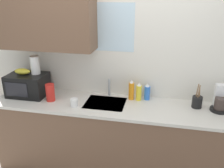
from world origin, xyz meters
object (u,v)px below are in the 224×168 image
Objects in this scene: coffee_maker at (220,101)px; mug_white at (74,103)px; dish_soap_bottle_yellow at (139,92)px; utensil_crock at (197,102)px; banana_bunch at (22,71)px; dish_soap_bottle_blue at (147,92)px; paper_towel_roll at (35,65)px; dish_soap_bottle_orange at (131,90)px; microwave at (28,85)px; cereal_canister at (50,92)px.

mug_white is at bearing -171.05° from coffee_maker.
coffee_maker is at bearing 8.95° from mug_white.
dish_soap_bottle_yellow is 0.76m from mug_white.
utensil_crock reaches higher than mug_white.
banana_bunch is 2.11× the size of mug_white.
coffee_maker is 1.39× the size of dish_soap_bottle_blue.
utensil_crock is (1.91, 0.02, -0.31)m from paper_towel_roll.
coffee_maker is 1.14× the size of dish_soap_bottle_orange.
coffee_maker reaches higher than microwave.
utensil_crock reaches higher than dish_soap_bottle_orange.
dish_soap_bottle_blue is at bearing 24.61° from mug_white.
dish_soap_bottle_blue is 0.87m from mug_white.
mug_white is at bearing -14.85° from banana_bunch.
dish_soap_bottle_yellow is (1.41, 0.13, -0.20)m from banana_bunch.
utensil_crock reaches higher than cereal_canister.
dish_soap_bottle_blue is (1.45, 0.17, -0.04)m from microwave.
microwave is 4.84× the size of mug_white.
banana_bunch is at bearing -174.10° from dish_soap_bottle_orange.
dish_soap_bottle_blue is at bearing 171.97° from coffee_maker.
banana_bunch reaches higher than microwave.
coffee_maker is at bearing -4.65° from dish_soap_bottle_yellow.
coffee_maker is 0.23m from utensil_crock.
dish_soap_bottle_orange is at bearing 174.92° from utensil_crock.
utensil_crock is (0.56, -0.10, -0.02)m from dish_soap_bottle_blue.
microwave is at bearing -1.80° from banana_bunch.
mug_white is 0.33× the size of utensil_crock.
paper_towel_roll reaches higher than coffee_maker.
dish_soap_bottle_orange is at bearing 28.52° from mug_white.
microwave reaches higher than dish_soap_bottle_orange.
utensil_crock reaches higher than microwave.
cereal_canister is at bearing -16.13° from microwave.
coffee_maker reaches higher than dish_soap_bottle_blue.
paper_towel_roll is at bearing -179.41° from utensil_crock.
utensil_crock is at bearing 5.80° from cereal_canister.
paper_towel_roll is 1.01× the size of dish_soap_bottle_yellow.
coffee_maker is at bearing 0.22° from paper_towel_roll.
coffee_maker is at bearing 1.46° from banana_bunch.
utensil_crock is at bearing 2.03° from microwave.
dish_soap_bottle_yellow is at bearing 12.77° from cereal_canister.
dish_soap_bottle_blue is (0.10, 0.04, -0.01)m from dish_soap_bottle_yellow.
dish_soap_bottle_blue is at bearing 10.34° from dish_soap_bottle_orange.
cereal_canister is at bearing -165.71° from dish_soap_bottle_orange.
dish_soap_bottle_yellow is 0.66m from utensil_crock.
dish_soap_bottle_orange is at bearing 175.45° from coffee_maker.
banana_bunch reaches higher than utensil_crock.
dish_soap_bottle_yellow is (1.26, 0.08, -0.28)m from paper_towel_roll.
utensil_crock is at bearing 0.59° from paper_towel_roll.
banana_bunch is 0.18m from paper_towel_roll.
paper_towel_roll is at bearing 18.43° from banana_bunch.
microwave is 2.23× the size of cereal_canister.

